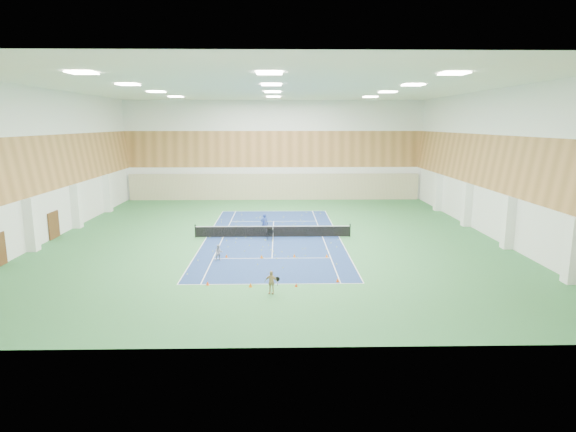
{
  "coord_description": "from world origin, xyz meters",
  "views": [
    {
      "loc": [
        0.45,
        -38.82,
        9.3
      ],
      "look_at": [
        1.23,
        -1.17,
        2.0
      ],
      "focal_mm": 30.0,
      "sensor_mm": 36.0,
      "label": 1
    }
  ],
  "objects_px": {
    "tennis_net": "(273,231)",
    "coach": "(264,224)",
    "ball_cart": "(270,234)",
    "child_apron": "(271,282)",
    "child_court": "(219,253)"
  },
  "relations": [
    {
      "from": "coach",
      "to": "child_apron",
      "type": "xyz_separation_m",
      "value": [
        0.78,
        -14.62,
        -0.22
      ]
    },
    {
      "from": "tennis_net",
      "to": "child_court",
      "type": "height_order",
      "value": "tennis_net"
    },
    {
      "from": "coach",
      "to": "child_court",
      "type": "xyz_separation_m",
      "value": [
        -2.91,
        -7.99,
        -0.32
      ]
    },
    {
      "from": "child_apron",
      "to": "tennis_net",
      "type": "bearing_deg",
      "value": 106.04
    },
    {
      "from": "tennis_net",
      "to": "child_apron",
      "type": "xyz_separation_m",
      "value": [
        0.04,
        -13.42,
        0.1
      ]
    },
    {
      "from": "tennis_net",
      "to": "coach",
      "type": "height_order",
      "value": "coach"
    },
    {
      "from": "tennis_net",
      "to": "child_apron",
      "type": "bearing_deg",
      "value": -89.83
    },
    {
      "from": "coach",
      "to": "ball_cart",
      "type": "distance_m",
      "value": 2.12
    },
    {
      "from": "tennis_net",
      "to": "coach",
      "type": "xyz_separation_m",
      "value": [
        -0.74,
        1.19,
        0.32
      ]
    },
    {
      "from": "child_apron",
      "to": "coach",
      "type": "bearing_deg",
      "value": 108.92
    },
    {
      "from": "child_court",
      "to": "ball_cart",
      "type": "bearing_deg",
      "value": 48.84
    },
    {
      "from": "tennis_net",
      "to": "child_apron",
      "type": "distance_m",
      "value": 13.42
    },
    {
      "from": "coach",
      "to": "ball_cart",
      "type": "xyz_separation_m",
      "value": [
        0.5,
        -2.02,
        -0.44
      ]
    },
    {
      "from": "tennis_net",
      "to": "coach",
      "type": "distance_m",
      "value": 1.44
    },
    {
      "from": "coach",
      "to": "child_apron",
      "type": "height_order",
      "value": "coach"
    }
  ]
}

